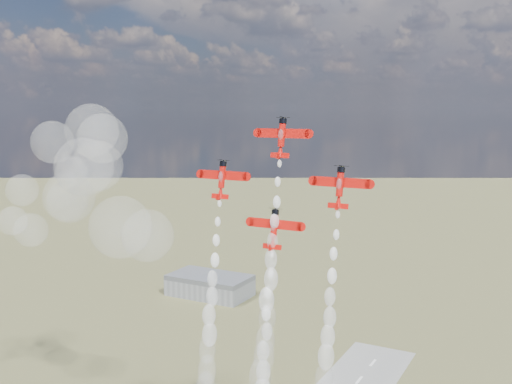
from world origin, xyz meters
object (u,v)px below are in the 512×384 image
at_px(plane_lead, 282,137).
at_px(plane_slot, 274,228).
at_px(plane_left, 222,179).
at_px(plane_right, 340,186).
at_px(hangar, 210,285).

relative_size(plane_lead, plane_slot, 1.00).
distance_m(plane_left, plane_right, 31.61).
height_order(plane_left, plane_right, same).
distance_m(hangar, plane_right, 248.24).
xyz_separation_m(hangar, plane_right, (148.12, -176.77, 91.85)).
xyz_separation_m(plane_left, plane_slot, (15.80, -1.99, -10.88)).
relative_size(plane_right, plane_slot, 1.00).
relative_size(hangar, plane_right, 3.62).
xyz_separation_m(hangar, plane_slot, (132.31, -178.76, 80.97)).
bearing_deg(hangar, plane_slot, -53.49).
xyz_separation_m(plane_lead, plane_slot, (0.00, -3.98, -21.76)).
bearing_deg(hangar, plane_right, -50.04).
relative_size(hangar, plane_slot, 3.62).
xyz_separation_m(plane_lead, plane_left, (-15.80, -1.99, -10.88)).
distance_m(hangar, plane_lead, 242.09).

